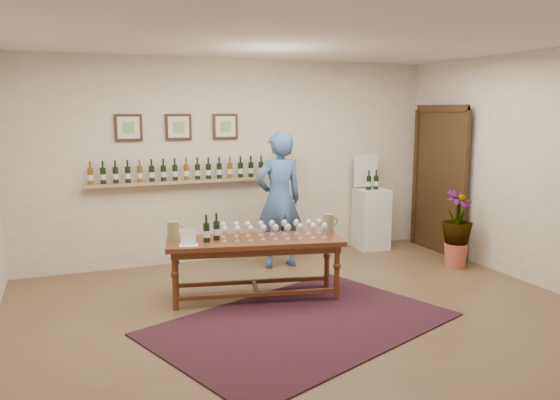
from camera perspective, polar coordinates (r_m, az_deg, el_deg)
name	(u,v)px	position (r m, az deg, el deg)	size (l,w,h in m)	color
ground	(309,317)	(5.76, 3.00, -12.10)	(6.00, 6.00, 0.00)	brown
room_shell	(388,179)	(8.07, 11.24, 2.20)	(6.00, 6.00, 6.00)	beige
rug	(302,324)	(5.57, 2.30, -12.81)	(2.85, 1.90, 0.02)	#4D150D
tasting_table	(255,248)	(6.11, -2.61, -5.03)	(2.03, 1.01, 0.69)	#462711
table_glasses	(274,229)	(6.15, -0.63, -3.09)	(1.30, 0.30, 0.18)	silver
table_bottles	(211,228)	(6.01, -7.17, -2.91)	(0.27, 0.16, 0.29)	black
pitcher_left	(173,232)	(6.04, -11.10, -3.27)	(0.14, 0.14, 0.23)	olive
pitcher_right	(329,224)	(6.36, 5.09, -2.47)	(0.15, 0.15, 0.23)	olive
menu_card	(188,237)	(5.88, -9.57, -3.81)	(0.20, 0.14, 0.18)	silver
display_pedestal	(371,219)	(8.46, 9.49, -1.96)	(0.46, 0.46, 0.92)	silver
pedestal_bottles	(372,179)	(8.32, 9.64, 2.19)	(0.33, 0.09, 0.33)	black
info_sign	(366,171)	(8.43, 8.95, 3.04)	(0.39, 0.02, 0.54)	silver
potted_plant	(457,229)	(7.68, 18.00, -2.90)	(0.62, 0.62, 0.91)	#B6503C
person	(279,200)	(7.28, -0.12, -0.01)	(0.67, 0.44, 1.83)	#3C5D8E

